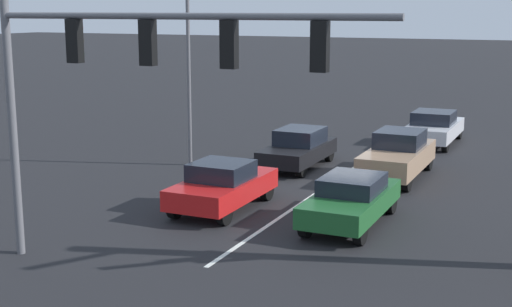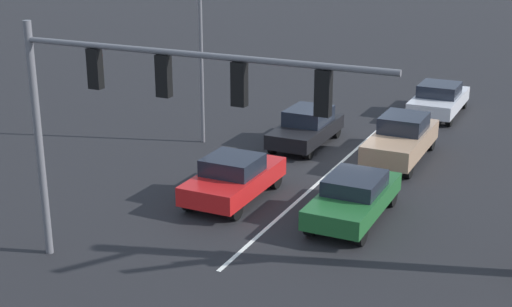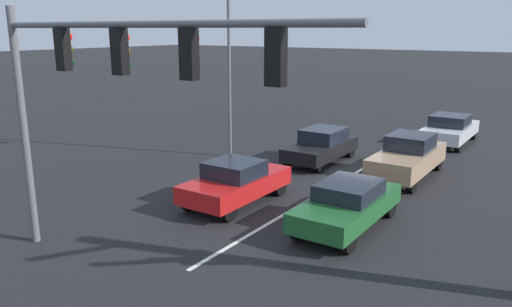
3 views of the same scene
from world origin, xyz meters
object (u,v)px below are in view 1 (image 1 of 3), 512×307
(car_red_midlane_front, at_px, (223,185))
(car_tan_leftlane_second, at_px, (398,155))
(street_lamp_right_shoulder, at_px, (193,35))
(traffic_signal_gantry, at_px, (126,67))
(car_black_midlane_second, at_px, (298,148))
(car_silver_leftlane_third, at_px, (434,127))
(car_darkgreen_leftlane_front, at_px, (351,199))

(car_red_midlane_front, distance_m, car_tan_leftlane_second, 7.18)
(street_lamp_right_shoulder, bearing_deg, traffic_signal_gantry, 112.26)
(car_tan_leftlane_second, distance_m, street_lamp_right_shoulder, 8.57)
(car_black_midlane_second, bearing_deg, car_silver_leftlane_third, -118.59)
(car_darkgreen_leftlane_front, xyz_separation_m, car_silver_leftlane_third, (0.28, -13.03, 0.02))
(car_silver_leftlane_third, bearing_deg, traffic_signal_gantry, 80.63)
(car_darkgreen_leftlane_front, distance_m, street_lamp_right_shoulder, 9.92)
(car_darkgreen_leftlane_front, height_order, car_black_midlane_second, car_black_midlane_second)
(car_red_midlane_front, xyz_separation_m, car_silver_leftlane_third, (-3.64, -13.12, 0.02))
(traffic_signal_gantry, relative_size, street_lamp_right_shoulder, 1.09)
(car_silver_leftlane_third, relative_size, street_lamp_right_shoulder, 0.54)
(car_darkgreen_leftlane_front, distance_m, car_black_midlane_second, 7.39)
(car_red_midlane_front, height_order, traffic_signal_gantry, traffic_signal_gantry)
(car_black_midlane_second, relative_size, traffic_signal_gantry, 0.44)
(car_tan_leftlane_second, xyz_separation_m, car_black_midlane_second, (3.82, -0.20, -0.10))
(traffic_signal_gantry, bearing_deg, car_red_midlane_front, -84.11)
(traffic_signal_gantry, height_order, street_lamp_right_shoulder, street_lamp_right_shoulder)
(car_darkgreen_leftlane_front, xyz_separation_m, car_tan_leftlane_second, (0.17, -6.02, 0.10))
(car_red_midlane_front, relative_size, car_silver_leftlane_third, 0.89)
(car_red_midlane_front, bearing_deg, traffic_signal_gantry, 95.89)
(street_lamp_right_shoulder, bearing_deg, car_red_midlane_front, 127.05)
(traffic_signal_gantry, bearing_deg, car_silver_leftlane_third, -99.37)
(car_red_midlane_front, xyz_separation_m, street_lamp_right_shoulder, (3.69, -4.89, 4.17))
(traffic_signal_gantry, xyz_separation_m, street_lamp_right_shoulder, (4.26, -10.41, 0.27))
(car_darkgreen_leftlane_front, bearing_deg, car_red_midlane_front, 1.36)
(car_red_midlane_front, xyz_separation_m, traffic_signal_gantry, (-0.57, 5.52, 3.90))
(car_tan_leftlane_second, xyz_separation_m, traffic_signal_gantry, (3.18, 11.63, 3.80))
(car_tan_leftlane_second, distance_m, car_black_midlane_second, 3.82)
(car_tan_leftlane_second, height_order, car_silver_leftlane_third, car_tan_leftlane_second)
(car_black_midlane_second, bearing_deg, traffic_signal_gantry, 93.06)
(car_darkgreen_leftlane_front, bearing_deg, car_tan_leftlane_second, -88.38)
(car_silver_leftlane_third, bearing_deg, car_darkgreen_leftlane_front, 91.23)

